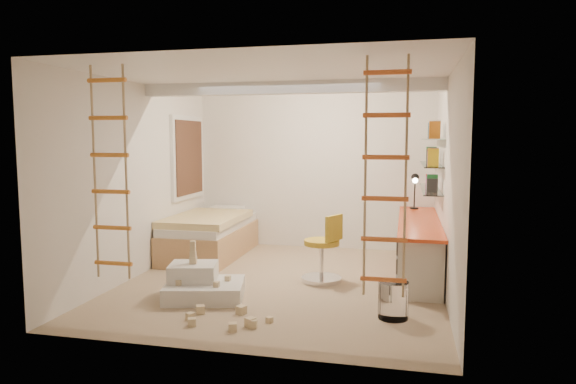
% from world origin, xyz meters
% --- Properties ---
extents(floor, '(4.50, 4.50, 0.00)m').
position_xyz_m(floor, '(0.00, 0.00, 0.00)').
color(floor, tan).
rests_on(floor, ground).
extents(ceiling_beam, '(4.00, 0.18, 0.16)m').
position_xyz_m(ceiling_beam, '(0.00, 0.30, 2.52)').
color(ceiling_beam, white).
rests_on(ceiling_beam, ceiling).
extents(window_frame, '(0.06, 1.15, 1.35)m').
position_xyz_m(window_frame, '(-1.97, 1.50, 1.55)').
color(window_frame, white).
rests_on(window_frame, wall_left).
extents(window_blind, '(0.02, 1.00, 1.20)m').
position_xyz_m(window_blind, '(-1.93, 1.50, 1.55)').
color(window_blind, '#4C2D1E').
rests_on(window_blind, window_frame).
extents(rope_ladder_left, '(0.41, 0.04, 2.13)m').
position_xyz_m(rope_ladder_left, '(-1.35, -1.75, 1.52)').
color(rope_ladder_left, orange).
rests_on(rope_ladder_left, ceiling).
extents(rope_ladder_right, '(0.41, 0.04, 2.13)m').
position_xyz_m(rope_ladder_right, '(1.35, -1.75, 1.52)').
color(rope_ladder_right, '#E55827').
rests_on(rope_ladder_right, ceiling).
extents(waste_bin, '(0.31, 0.31, 0.39)m').
position_xyz_m(waste_bin, '(1.43, -1.05, 0.19)').
color(waste_bin, white).
rests_on(waste_bin, floor).
extents(desk, '(0.56, 2.80, 0.75)m').
position_xyz_m(desk, '(1.72, 0.86, 0.40)').
color(desk, '#E0451A').
rests_on(desk, floor).
extents(shelves, '(0.25, 1.80, 0.71)m').
position_xyz_m(shelves, '(1.87, 1.13, 1.50)').
color(shelves, white).
rests_on(shelves, wall_right).
extents(bed, '(1.02, 2.00, 0.69)m').
position_xyz_m(bed, '(-1.48, 1.23, 0.33)').
color(bed, '#AD7F51').
rests_on(bed, floor).
extents(task_lamp, '(0.14, 0.36, 0.57)m').
position_xyz_m(task_lamp, '(1.67, 1.82, 1.14)').
color(task_lamp, black).
rests_on(task_lamp, desk).
extents(swivel_chair, '(0.70, 0.70, 0.89)m').
position_xyz_m(swivel_chair, '(0.51, 0.16, 0.33)').
color(swivel_chair, gold).
rests_on(swivel_chair, floor).
extents(play_platform, '(1.02, 0.88, 0.39)m').
position_xyz_m(play_platform, '(-0.77, -0.85, 0.15)').
color(play_platform, silver).
rests_on(play_platform, floor).
extents(toy_blocks, '(1.24, 1.07, 0.66)m').
position_xyz_m(toy_blocks, '(-0.45, -1.26, 0.19)').
color(toy_blocks, '#CCB284').
rests_on(toy_blocks, floor).
extents(books, '(0.14, 0.64, 0.92)m').
position_xyz_m(books, '(1.87, 1.13, 1.62)').
color(books, '#262626').
rests_on(books, shelves).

